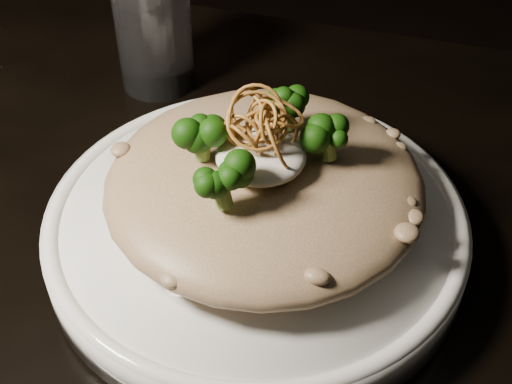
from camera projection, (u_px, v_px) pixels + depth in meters
table at (163, 327)px, 0.61m from camera, size 1.10×0.80×0.75m
plate at (256, 228)px, 0.55m from camera, size 0.32×0.32×0.03m
risotto at (264, 184)px, 0.53m from camera, size 0.24×0.24×0.05m
broccoli at (264, 127)px, 0.49m from camera, size 0.15×0.15×0.06m
cheese at (261, 156)px, 0.50m from camera, size 0.06×0.06×0.02m
shallots at (263, 114)px, 0.48m from camera, size 0.07×0.07×0.04m
drinking_glass at (153, 26)px, 0.69m from camera, size 0.09×0.09×0.13m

